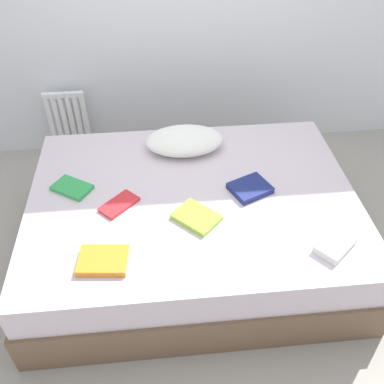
{
  "coord_description": "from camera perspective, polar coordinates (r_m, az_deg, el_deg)",
  "views": [
    {
      "loc": [
        -0.19,
        -1.9,
        2.2
      ],
      "look_at": [
        0.0,
        0.05,
        0.48
      ],
      "focal_mm": 39.89,
      "sensor_mm": 36.0,
      "label": 1
    }
  ],
  "objects": [
    {
      "name": "radiator",
      "position": [
        3.69,
        -16.21,
        9.18
      ],
      "size": [
        0.32,
        0.04,
        0.5
      ],
      "color": "white",
      "rests_on": "ground"
    },
    {
      "name": "ground_plane",
      "position": [
        2.91,
        0.1,
        -7.75
      ],
      "size": [
        8.0,
        8.0,
        0.0
      ],
      "primitive_type": "plane",
      "color": "#9E998E"
    },
    {
      "name": "textbook_navy",
      "position": [
        2.6,
        7.77,
        0.52
      ],
      "size": [
        0.28,
        0.26,
        0.04
      ],
      "primitive_type": "cube",
      "rotation": [
        0.0,
        0.0,
        0.42
      ],
      "color": "navy",
      "rests_on": "bed"
    },
    {
      "name": "pillow",
      "position": [
        2.89,
        -1.02,
        6.9
      ],
      "size": [
        0.52,
        0.34,
        0.13
      ],
      "primitive_type": "ellipsoid",
      "color": "white",
      "rests_on": "bed"
    },
    {
      "name": "textbook_lime",
      "position": [
        2.4,
        0.5,
        -3.38
      ],
      "size": [
        0.3,
        0.3,
        0.03
      ],
      "primitive_type": "cube",
      "rotation": [
        0.0,
        0.0,
        -0.78
      ],
      "color": "#8CC638",
      "rests_on": "bed"
    },
    {
      "name": "textbook_orange",
      "position": [
        2.23,
        -11.8,
        -8.94
      ],
      "size": [
        0.27,
        0.21,
        0.04
      ],
      "primitive_type": "cube",
      "rotation": [
        0.0,
        0.0,
        -0.1
      ],
      "color": "orange",
      "rests_on": "bed"
    },
    {
      "name": "textbook_white",
      "position": [
        2.37,
        18.61,
        -6.65
      ],
      "size": [
        0.26,
        0.25,
        0.05
      ],
      "primitive_type": "cube",
      "rotation": [
        0.0,
        0.0,
        0.7
      ],
      "color": "white",
      "rests_on": "bed"
    },
    {
      "name": "textbook_red",
      "position": [
        2.52,
        -9.72,
        -1.64
      ],
      "size": [
        0.25,
        0.25,
        0.02
      ],
      "primitive_type": "cube",
      "rotation": [
        0.0,
        0.0,
        0.78
      ],
      "color": "red",
      "rests_on": "bed"
    },
    {
      "name": "textbook_green",
      "position": [
        2.69,
        -15.76,
        0.56
      ],
      "size": [
        0.27,
        0.25,
        0.03
      ],
      "primitive_type": "cube",
      "rotation": [
        0.0,
        0.0,
        -0.58
      ],
      "color": "green",
      "rests_on": "bed"
    },
    {
      "name": "bed",
      "position": [
        2.73,
        0.1,
        -4.36
      ],
      "size": [
        2.0,
        1.5,
        0.5
      ],
      "color": "brown",
      "rests_on": "ground"
    }
  ]
}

